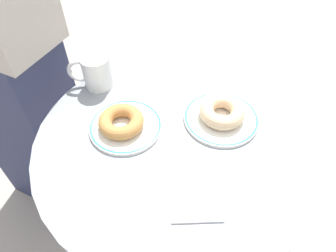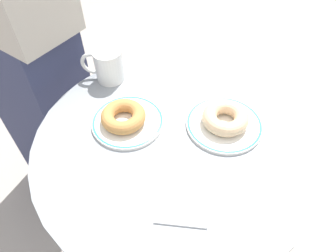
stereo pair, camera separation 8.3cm
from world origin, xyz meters
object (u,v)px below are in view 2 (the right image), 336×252
(donut_old_fashioned, at_px, (123,116))
(coffee_mug, at_px, (108,65))
(plate_left, at_px, (128,121))
(donut_glazed, at_px, (225,118))
(cafe_table, at_px, (173,187))
(plate_right, at_px, (224,124))
(paper_napkin, at_px, (182,204))
(person_figure, at_px, (12,28))

(donut_old_fashioned, height_order, coffee_mug, coffee_mug)
(plate_left, distance_m, donut_old_fashioned, 0.03)
(donut_glazed, distance_m, coffee_mug, 0.40)
(coffee_mug, bearing_deg, donut_glazed, -26.37)
(cafe_table, height_order, plate_right, plate_right)
(plate_right, distance_m, paper_napkin, 0.27)
(plate_left, xyz_separation_m, coffee_mug, (-0.09, 0.19, 0.05))
(cafe_table, bearing_deg, person_figure, 149.81)
(plate_left, bearing_deg, donut_old_fashioned, -158.02)
(coffee_mug, bearing_deg, plate_left, -64.53)
(cafe_table, height_order, paper_napkin, paper_napkin)
(plate_left, height_order, donut_old_fashioned, donut_old_fashioned)
(donut_glazed, xyz_separation_m, person_figure, (-0.68, 0.26, 0.09))
(donut_glazed, distance_m, person_figure, 0.73)
(plate_right, bearing_deg, plate_left, -177.81)
(cafe_table, relative_size, paper_napkin, 6.50)
(paper_napkin, bearing_deg, person_figure, 138.28)
(donut_old_fashioned, relative_size, person_figure, 0.07)
(cafe_table, height_order, plate_left, plate_left)
(plate_left, bearing_deg, paper_napkin, -55.55)
(donut_old_fashioned, bearing_deg, donut_glazed, 2.91)
(paper_napkin, bearing_deg, coffee_mug, 120.69)
(donut_glazed, height_order, person_figure, person_figure)
(paper_napkin, bearing_deg, donut_glazed, 67.14)
(donut_old_fashioned, relative_size, donut_glazed, 0.97)
(paper_napkin, distance_m, person_figure, 0.78)
(plate_right, xyz_separation_m, paper_napkin, (-0.11, -0.25, -0.00))
(coffee_mug, bearing_deg, plate_right, -26.37)
(plate_right, xyz_separation_m, coffee_mug, (-0.36, 0.18, 0.05))
(donut_glazed, relative_size, paper_napkin, 1.09)
(donut_old_fashioned, distance_m, coffee_mug, 0.21)
(cafe_table, xyz_separation_m, donut_old_fashioned, (-0.15, 0.04, 0.28))
(plate_left, height_order, plate_right, same)
(paper_napkin, relative_size, person_figure, 0.07)
(plate_right, bearing_deg, coffee_mug, 153.63)
(donut_glazed, bearing_deg, paper_napkin, -112.86)
(plate_left, height_order, paper_napkin, plate_left)
(donut_glazed, bearing_deg, donut_old_fashioned, -177.09)
(donut_old_fashioned, height_order, donut_glazed, donut_glazed)
(plate_right, bearing_deg, donut_old_fashioned, -177.09)
(plate_left, distance_m, donut_glazed, 0.27)
(plate_left, height_order, person_figure, person_figure)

